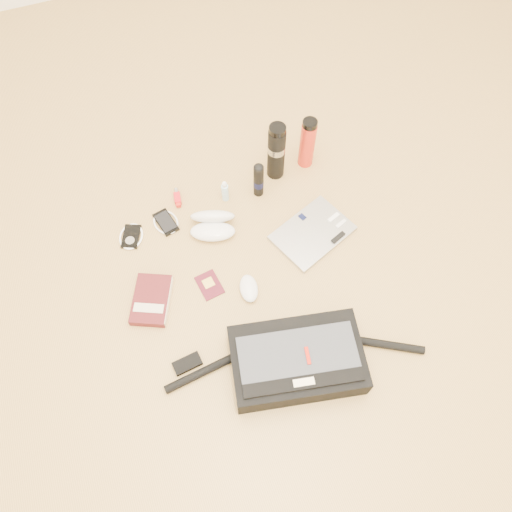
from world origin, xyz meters
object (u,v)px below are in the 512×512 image
Objects in this scene: thermos_red at (307,143)px; book at (152,300)px; thermos_black at (276,151)px; messenger_bag at (296,360)px; laptop at (313,233)px.

book is at bearing -152.72° from thermos_red.
thermos_red is at bearing 3.73° from thermos_black.
thermos_black is 0.14m from thermos_red.
messenger_bag is 0.57m from book.
messenger_bag is at bearing -106.93° from thermos_black.
book is 0.84× the size of thermos_black.
thermos_black is at bearing 73.24° from laptop.
thermos_black is (0.65, 0.40, 0.12)m from book.
thermos_red is (0.14, 0.01, -0.02)m from thermos_black.
book is 0.89m from thermos_red.
laptop is 0.38m from thermos_red.
thermos_black reaches higher than book.
laptop is 1.44× the size of thermos_red.
thermos_red is at bearing 76.35° from messenger_bag.
book is (-0.40, 0.41, -0.04)m from messenger_bag.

